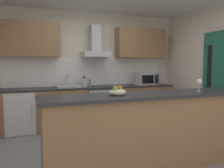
# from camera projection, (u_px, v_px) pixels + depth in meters

# --- Properties ---
(ground) EXTENTS (5.41, 4.74, 0.02)m
(ground) POSITION_uv_depth(u_px,v_px,m) (117.00, 150.00, 3.74)
(ground) COLOR gray
(wall_back) EXTENTS (5.41, 0.12, 2.60)m
(wall_back) POSITION_uv_depth(u_px,v_px,m) (87.00, 68.00, 5.42)
(wall_back) COLOR silver
(wall_back) RESTS_ON ground
(backsplash_tile) EXTENTS (3.75, 0.02, 0.66)m
(backsplash_tile) POSITION_uv_depth(u_px,v_px,m) (88.00, 71.00, 5.36)
(backsplash_tile) COLOR white
(counter_back) EXTENTS (3.88, 0.60, 0.90)m
(counter_back) POSITION_uv_depth(u_px,v_px,m) (92.00, 106.00, 5.14)
(counter_back) COLOR olive
(counter_back) RESTS_ON ground
(counter_island) EXTENTS (2.95, 0.64, 1.02)m
(counter_island) POSITION_uv_depth(u_px,v_px,m) (152.00, 130.00, 3.07)
(counter_island) COLOR olive
(counter_island) RESTS_ON ground
(upper_cabinets) EXTENTS (3.83, 0.32, 0.70)m
(upper_cabinets) POSITION_uv_depth(u_px,v_px,m) (90.00, 42.00, 5.15)
(upper_cabinets) COLOR olive
(side_door) EXTENTS (0.08, 0.85, 2.05)m
(side_door) POSITION_uv_depth(u_px,v_px,m) (219.00, 83.00, 4.48)
(side_door) COLOR #1E664C
(side_door) RESTS_ON ground
(oven) EXTENTS (0.60, 0.62, 0.80)m
(oven) POSITION_uv_depth(u_px,v_px,m) (98.00, 106.00, 5.16)
(oven) COLOR slate
(oven) RESTS_ON ground
(refrigerator) EXTENTS (0.58, 0.60, 0.85)m
(refrigerator) POSITION_uv_depth(u_px,v_px,m) (20.00, 112.00, 4.60)
(refrigerator) COLOR white
(refrigerator) RESTS_ON ground
(microwave) EXTENTS (0.50, 0.38, 0.30)m
(microwave) POSITION_uv_depth(u_px,v_px,m) (146.00, 79.00, 5.51)
(microwave) COLOR #B7BABC
(microwave) RESTS_ON counter_back
(sink) EXTENTS (0.50, 0.40, 0.26)m
(sink) POSITION_uv_depth(u_px,v_px,m) (68.00, 86.00, 4.90)
(sink) COLOR silver
(sink) RESTS_ON counter_back
(kettle) EXTENTS (0.29, 0.15, 0.24)m
(kettle) POSITION_uv_depth(u_px,v_px,m) (84.00, 82.00, 4.98)
(kettle) COLOR #B7BABC
(kettle) RESTS_ON counter_back
(range_hood) EXTENTS (0.62, 0.45, 0.72)m
(range_hood) POSITION_uv_depth(u_px,v_px,m) (96.00, 47.00, 5.17)
(range_hood) COLOR #B7BABC
(wine_glass) EXTENTS (0.08, 0.08, 0.18)m
(wine_glass) POSITION_uv_depth(u_px,v_px,m) (199.00, 83.00, 3.23)
(wine_glass) COLOR silver
(wine_glass) RESTS_ON counter_island
(fruit_bowl) EXTENTS (0.22, 0.22, 0.13)m
(fruit_bowl) POSITION_uv_depth(u_px,v_px,m) (118.00, 92.00, 2.84)
(fruit_bowl) COLOR beige
(fruit_bowl) RESTS_ON counter_island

